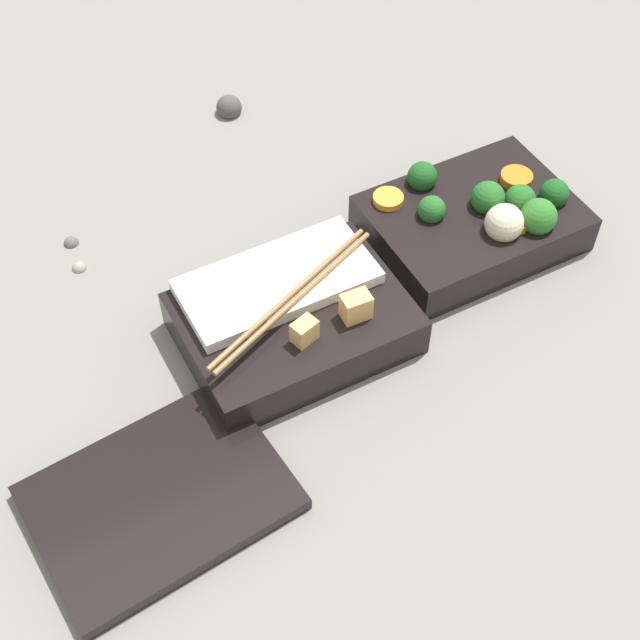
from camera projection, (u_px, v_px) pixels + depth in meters
ground_plane at (393, 285)px, 0.85m from camera, size 3.00×3.00×0.00m
bento_tray_vegetable at (476, 220)px, 0.87m from camera, size 0.20×0.14×0.07m
bento_tray_rice at (292, 318)px, 0.80m from camera, size 0.20×0.14×0.07m
bento_lid at (160, 498)px, 0.70m from camera, size 0.21×0.16×0.01m
pebble_0 at (79, 266)px, 0.86m from camera, size 0.01×0.01×0.01m
pebble_1 at (71, 241)px, 0.89m from camera, size 0.01×0.01×0.01m
pebble_3 at (229, 108)px, 1.02m from camera, size 0.03×0.03×0.03m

